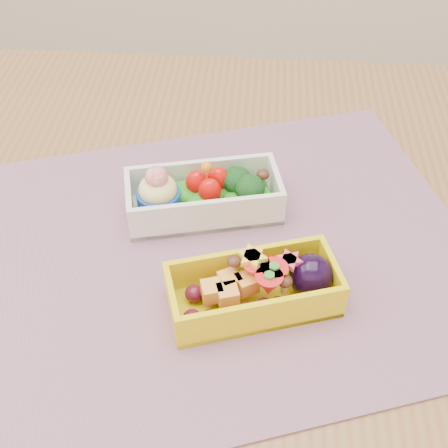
# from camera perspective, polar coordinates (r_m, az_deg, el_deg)

# --- Properties ---
(table) EXTENTS (1.20, 0.80, 0.75)m
(table) POSITION_cam_1_polar(r_m,az_deg,el_deg) (0.68, 0.85, -8.28)
(table) COLOR brown
(table) RESTS_ON ground
(placemat) EXTENTS (0.63, 0.55, 0.00)m
(placemat) POSITION_cam_1_polar(r_m,az_deg,el_deg) (0.60, -0.75, -2.88)
(placemat) COLOR gray
(placemat) RESTS_ON table
(bento_white) EXTENTS (0.18, 0.11, 0.07)m
(bento_white) POSITION_cam_1_polar(r_m,az_deg,el_deg) (0.63, -2.06, 2.78)
(bento_white) COLOR silver
(bento_white) RESTS_ON placemat
(bento_yellow) EXTENTS (0.17, 0.11, 0.05)m
(bento_yellow) POSITION_cam_1_polar(r_m,az_deg,el_deg) (0.54, 3.25, -6.22)
(bento_yellow) COLOR yellow
(bento_yellow) RESTS_ON placemat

